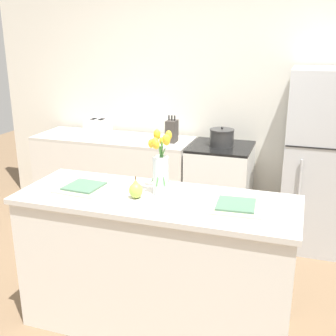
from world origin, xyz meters
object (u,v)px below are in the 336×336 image
object	(u,v)px
plate_setting_left	(84,187)
toaster	(98,127)
flower_vase	(160,166)
cooking_pot	(222,137)
stove_range	(219,189)
plate_setting_right	(236,205)
refrigerator	(323,161)
pear_figurine	(136,190)
knife_block	(172,131)

from	to	relation	value
plate_setting_left	toaster	distance (m)	1.81
flower_vase	cooking_pot	bearing A→B (deg)	86.43
stove_range	plate_setting_left	bearing A→B (deg)	-110.92
stove_range	plate_setting_left	xyz separation A→B (m)	(-0.61, -1.60, 0.51)
plate_setting_left	plate_setting_right	bearing A→B (deg)	0.00
refrigerator	plate_setting_left	distance (m)	2.24
refrigerator	plate_setting_right	world-z (taller)	refrigerator
flower_vase	pear_figurine	world-z (taller)	flower_vase
stove_range	plate_setting_right	xyz separation A→B (m)	(0.41, -1.60, 0.51)
plate_setting_left	stove_range	bearing A→B (deg)	69.08
pear_figurine	plate_setting_right	bearing A→B (deg)	4.74
pear_figurine	toaster	world-z (taller)	pear_figurine
plate_setting_right	knife_block	world-z (taller)	knife_block
flower_vase	knife_block	distance (m)	1.58
plate_setting_right	toaster	distance (m)	2.42
flower_vase	plate_setting_left	bearing A→B (deg)	-172.57
plate_setting_left	toaster	size ratio (longest dim) A/B	1.20
cooking_pot	toaster	bearing A→B (deg)	177.76
stove_range	flower_vase	world-z (taller)	flower_vase
stove_range	cooking_pot	xyz separation A→B (m)	(0.00, -0.00, 0.53)
plate_setting_left	plate_setting_right	xyz separation A→B (m)	(1.02, 0.00, 0.00)
stove_range	pear_figurine	bearing A→B (deg)	-97.39
stove_range	flower_vase	xyz separation A→B (m)	(-0.09, -1.53, 0.68)
flower_vase	plate_setting_right	world-z (taller)	flower_vase
stove_range	toaster	size ratio (longest dim) A/B	3.23
plate_setting_left	refrigerator	bearing A→B (deg)	45.68
cooking_pot	pear_figurine	bearing A→B (deg)	-97.57
flower_vase	plate_setting_right	size ratio (longest dim) A/B	1.24
refrigerator	knife_block	distance (m)	1.46
plate_setting_left	knife_block	xyz separation A→B (m)	(0.11, 1.59, 0.05)
pear_figurine	knife_block	bearing A→B (deg)	100.00
pear_figurine	cooking_pot	world-z (taller)	pear_figurine
refrigerator	stove_range	bearing A→B (deg)	-179.96
plate_setting_right	knife_block	bearing A→B (deg)	119.92
toaster	flower_vase	bearing A→B (deg)	-51.22
stove_range	toaster	world-z (taller)	toaster
plate_setting_left	knife_block	distance (m)	1.59
refrigerator	cooking_pot	bearing A→B (deg)	-179.71
stove_range	knife_block	bearing A→B (deg)	-178.94
stove_range	refrigerator	distance (m)	1.02
pear_figurine	plate_setting_left	world-z (taller)	pear_figurine
refrigerator	flower_vase	xyz separation A→B (m)	(-1.04, -1.53, 0.30)
stove_range	refrigerator	world-z (taller)	refrigerator
stove_range	knife_block	xyz separation A→B (m)	(-0.50, -0.01, 0.56)
refrigerator	toaster	distance (m)	2.32
stove_range	flower_vase	bearing A→B (deg)	-93.40
stove_range	pear_figurine	xyz separation A→B (m)	(-0.21, -1.65, 0.56)
pear_figurine	refrigerator	bearing A→B (deg)	54.81
plate_setting_right	cooking_pot	xyz separation A→B (m)	(-0.41, 1.59, 0.03)
toaster	knife_block	distance (m)	0.86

